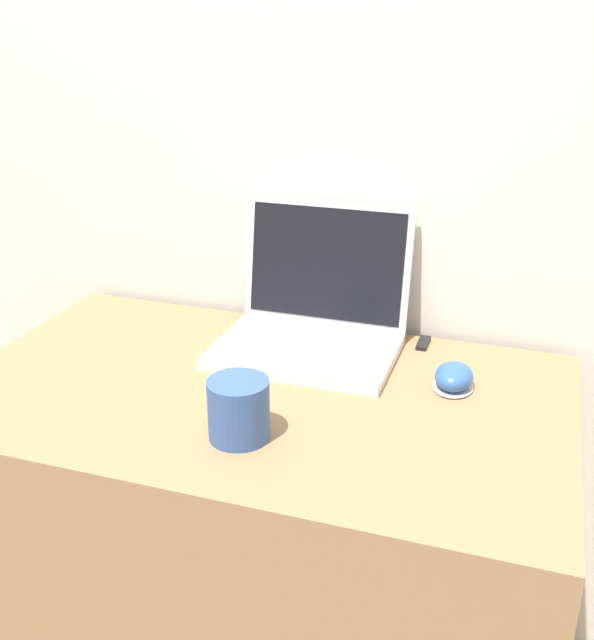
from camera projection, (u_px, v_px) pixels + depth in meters
name	position (u px, v px, depth m)	size (l,w,h in m)	color
wall_back	(320.00, 44.00, 1.39)	(7.00, 0.04, 2.50)	silver
desk	(261.00, 552.00, 1.43)	(1.06, 0.62, 0.70)	#936D47
laptop	(313.00, 317.00, 1.43)	(0.34, 0.28, 0.26)	silver
drink_cup	(239.00, 408.00, 1.13)	(0.09, 0.09, 0.10)	#33518C
computer_mouse	(454.00, 378.00, 1.29)	(0.07, 0.09, 0.04)	#B2B2B7
usb_stick	(423.00, 343.00, 1.46)	(0.02, 0.06, 0.01)	black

